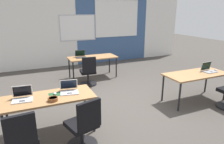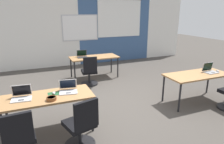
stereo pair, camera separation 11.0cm
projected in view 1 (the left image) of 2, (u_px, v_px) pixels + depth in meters
The scene contains 16 objects.
ground_plane at pixel (121, 103), 5.01m from camera, with size 24.00×24.00×0.00m.
back_wall_assembly at pixel (78, 31), 8.29m from camera, with size 10.00×0.27×2.80m.
desk_near_left at pixel (49, 100), 3.62m from camera, with size 1.60×0.70×0.72m.
desk_near_right at pixel (196, 76), 4.96m from camera, with size 1.60×0.70×0.72m.
desk_far_center at pixel (93, 59), 6.74m from camera, with size 1.60×0.70×0.72m.
laptop_far_left at pixel (81, 56), 6.64m from camera, with size 0.36×0.34×0.23m.
chair_far_left at pixel (88, 73), 6.08m from camera, with size 0.52×0.56×0.92m.
laptop_near_left_inner at pixel (69, 90), 3.79m from camera, with size 0.38×0.36×0.22m.
mousepad_near_left_inner at pixel (55, 94), 3.70m from camera, with size 0.22×0.19×0.00m.
mouse_near_left_inner at pixel (55, 93), 3.69m from camera, with size 0.06×0.10×0.03m.
chair_near_left_inner at pixel (84, 128), 3.24m from camera, with size 0.54×0.60×0.92m.
laptop_near_left_end at pixel (22, 97), 3.47m from camera, with size 0.35×0.32×0.23m.
chair_near_left_end at pixel (22, 144), 2.87m from camera, with size 0.52×0.56×0.92m.
laptop_near_right_end at pixel (208, 70), 5.08m from camera, with size 0.34×0.28×0.24m.
mouse_near_right_end at pixel (216, 70), 5.15m from camera, with size 0.07×0.11×0.03m.
snack_bowl at pixel (53, 99), 3.43m from camera, with size 0.18×0.18×0.06m.
Camera 1 is at (-2.04, -4.09, 2.19)m, focal length 32.23 mm.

